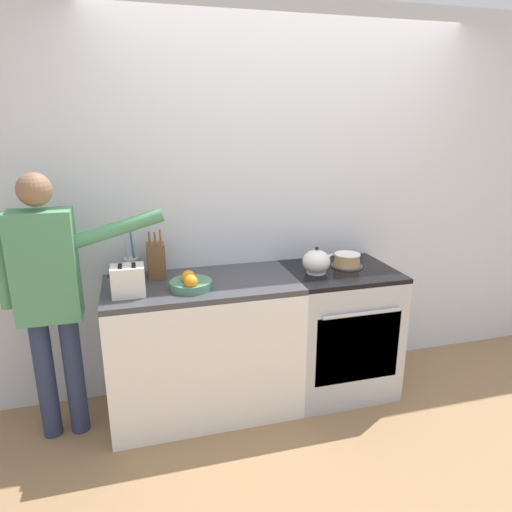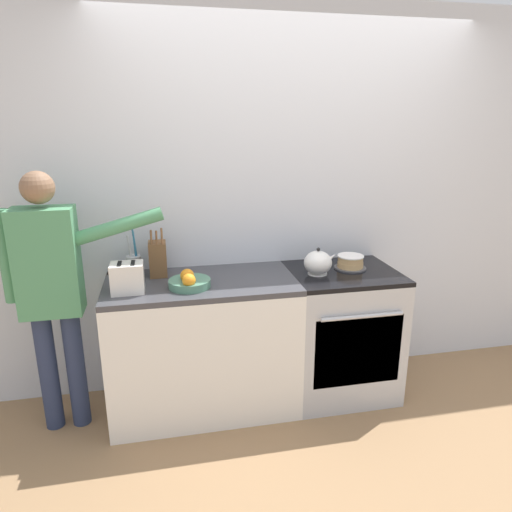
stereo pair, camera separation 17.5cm
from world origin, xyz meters
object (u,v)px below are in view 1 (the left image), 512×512
at_px(tea_kettle, 317,262).
at_px(utensil_crock, 131,267).
at_px(layer_cake, 347,261).
at_px(knife_block, 156,260).
at_px(toaster, 128,281).
at_px(fruit_bowl, 190,283).
at_px(person_baker, 50,288).
at_px(stove_range, 338,329).

height_order(tea_kettle, utensil_crock, utensil_crock).
xyz_separation_m(layer_cake, knife_block, (-1.27, 0.12, 0.07)).
bearing_deg(layer_cake, toaster, -173.99).
height_order(fruit_bowl, toaster, toaster).
bearing_deg(person_baker, utensil_crock, 19.87).
distance_m(tea_kettle, person_baker, 1.62).
height_order(layer_cake, tea_kettle, tea_kettle).
xyz_separation_m(tea_kettle, knife_block, (-1.02, 0.18, 0.04)).
relative_size(stove_range, tea_kettle, 3.99).
relative_size(tea_kettle, toaster, 1.10).
bearing_deg(stove_range, toaster, -175.59).
relative_size(fruit_bowl, person_baker, 0.16).
bearing_deg(layer_cake, stove_range, -144.27).
height_order(tea_kettle, person_baker, person_baker).
bearing_deg(fruit_bowl, person_baker, 174.89).
bearing_deg(tea_kettle, knife_block, 169.87).
xyz_separation_m(stove_range, person_baker, (-1.81, -0.03, 0.50)).
bearing_deg(knife_block, stove_range, -7.63).
bearing_deg(toaster, stove_range, 4.41).
xyz_separation_m(layer_cake, fruit_bowl, (-1.09, -0.15, -0.01)).
bearing_deg(toaster, utensil_crock, 85.76).
bearing_deg(stove_range, person_baker, -178.96).
relative_size(stove_range, toaster, 4.39).
height_order(layer_cake, utensil_crock, utensil_crock).
bearing_deg(fruit_bowl, tea_kettle, 5.62).
distance_m(layer_cake, knife_block, 1.28).
bearing_deg(fruit_bowl, stove_range, 5.71).
relative_size(fruit_bowl, toaster, 1.25).
xyz_separation_m(tea_kettle, utensil_crock, (-1.17, 0.20, 0.00)).
relative_size(layer_cake, person_baker, 0.14).
xyz_separation_m(tea_kettle, fruit_bowl, (-0.84, -0.08, -0.04)).
height_order(utensil_crock, toaster, utensil_crock).
bearing_deg(utensil_crock, fruit_bowl, -40.78).
bearing_deg(tea_kettle, toaster, -175.86).
bearing_deg(utensil_crock, person_baker, -154.23).
height_order(knife_block, person_baker, person_baker).
relative_size(layer_cake, knife_block, 0.67).
height_order(stove_range, toaster, toaster).
height_order(tea_kettle, fruit_bowl, tea_kettle).
bearing_deg(knife_block, tea_kettle, -10.13).
xyz_separation_m(stove_range, tea_kettle, (-0.19, -0.02, 0.52)).
distance_m(fruit_bowl, toaster, 0.36).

